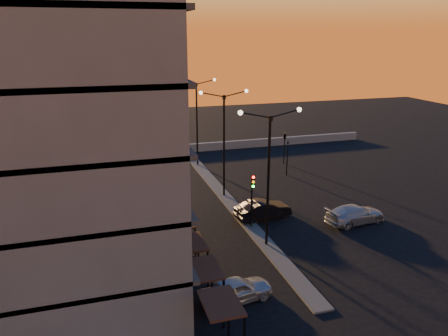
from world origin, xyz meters
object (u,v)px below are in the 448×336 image
car_hatchback (237,289)px  car_sedan (263,210)px  streetlamp_mid (224,136)px  traffic_light_main (252,192)px  car_wagon (355,214)px

car_hatchback → car_sedan: bearing=-38.2°
streetlamp_mid → traffic_light_main: bearing=-90.0°
car_sedan → car_hatchback: bearing=142.8°
traffic_light_main → car_sedan: size_ratio=0.94×
streetlamp_mid → car_hatchback: bearing=-104.6°
car_sedan → car_wagon: 7.09m
car_hatchback → car_wagon: 14.01m
streetlamp_mid → car_sedan: (1.50, -5.63, -4.85)m
streetlamp_mid → traffic_light_main: streetlamp_mid is taller
car_hatchback → car_sedan: (5.55, 9.97, 0.06)m
traffic_light_main → car_wagon: size_ratio=0.87×
car_sedan → traffic_light_main: bearing=126.9°
traffic_light_main → car_wagon: (8.00, -1.33, -2.18)m
car_hatchback → car_sedan: 11.41m
car_wagon → traffic_light_main: bearing=73.2°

